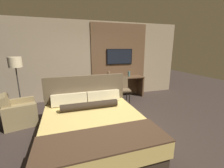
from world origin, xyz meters
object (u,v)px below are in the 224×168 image
Objects in this scene: desk_chair at (123,87)px; book at (115,77)px; tv at (120,57)px; armchair_by_window at (19,113)px; vase_tall at (109,74)px; vase_short at (129,74)px; bed at (94,126)px; desk at (121,83)px; floor_lamp at (16,67)px.

desk_chair reaches higher than book.
tv is 3.74m from armchair_by_window.
book is at bearing 10.07° from vase_tall.
book is at bearing -142.90° from tv.
desk_chair is 0.79m from vase_short.
bed is 2.42m from desk_chair.
tv reaches higher than armchair_by_window.
vase_short is at bearing -84.36° from armchair_by_window.
tv is at bearing 85.32° from desk_chair.
vase_short reaches higher than book.
armchair_by_window is (-1.64, 1.25, -0.03)m from bed.
vase_tall is (-0.51, -0.02, 0.38)m from desk.
armchair_by_window is (-3.05, -0.70, -0.26)m from desk_chair.
vase_tall is at bearing 132.34° from desk_chair.
vase_tall is (-0.51, -0.24, -0.63)m from tv.
floor_lamp reaches higher than vase_tall.
desk is 0.48m from vase_short.
book is at bearing 10.40° from floor_lamp.
floor_lamp reaches higher than vase_short.
bed reaches higher than book.
armchair_by_window is 3.93× the size of book.
desk_chair is 1.00× the size of armchair_by_window.
tv is at bearing 37.10° from book.
floor_lamp reaches higher than bed.
vase_short is (0.47, 0.53, 0.35)m from desk_chair.
bed is at bearing -122.34° from desk.
book is at bearing 177.99° from vase_short.
desk is at bearing 57.66° from bed.
bed is 2.87m from book.
tv is 1.26m from desk_chair.
desk is 1.88× the size of desk_chair.
bed is 2.74m from vase_tall.
vase_tall is (2.81, 0.52, -0.45)m from floor_lamp.
vase_short is (0.82, 0.03, -0.02)m from vase_tall.
vase_short is 0.57m from book.
vase_tall is (1.06, 2.46, 0.60)m from bed.
vase_short is at bearing 8.49° from floor_lamp.
vase_short is at bearing 55.58° from desk_chair.
armchair_by_window is at bearing -157.03° from book.
bed is 2.48× the size of armchair_by_window.
tv reaches higher than vase_tall.
bed reaches higher than vase_short.
desk_chair is 0.55× the size of floor_lamp.
tv is at bearing 12.81° from floor_lamp.
vase_tall reaches higher than armchair_by_window.
desk is 0.38m from book.
vase_short reaches higher than desk_chair.
desk is at bearing 80.58° from desk_chair.
bed is 1.32× the size of desk.
bed is at bearing -113.25° from vase_tall.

